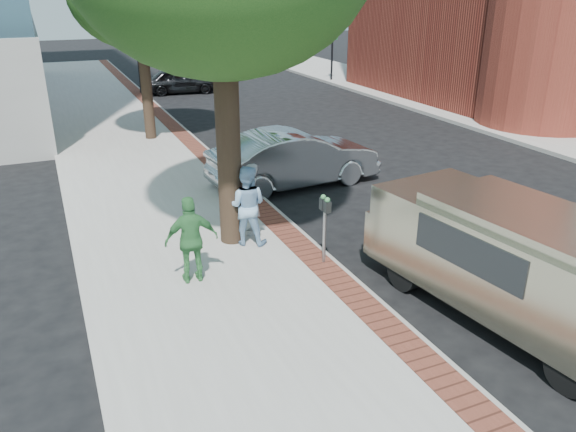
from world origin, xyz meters
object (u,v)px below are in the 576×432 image
person_green (192,240)px  van (510,256)px  person_officer (247,205)px  sedan_silver (294,158)px  parking_meter (325,215)px  person_gray (250,199)px  bg_car (180,81)px

person_green → van: van is taller
person_officer → sedan_silver: person_officer is taller
person_green → van: (4.86, -3.16, 0.12)m
sedan_silver → parking_meter: bearing=157.4°
parking_meter → person_gray: bearing=113.7°
van → parking_meter: bearing=119.8°
person_gray → bg_car: 20.04m
person_gray → person_green: (-1.81, -1.70, 0.03)m
person_gray → parking_meter: bearing=33.0°
person_officer → bg_car: bearing=-68.3°
person_gray → sedan_silver: (2.50, 3.10, -0.16)m
person_green → sedan_silver: person_green is taller
bg_car → person_gray: bearing=177.4°
parking_meter → person_gray: size_ratio=0.88×
parking_meter → person_green: bearing=173.5°
parking_meter → person_gray: person_gray is taller
person_gray → bg_car: person_gray is taller
person_green → person_officer: bearing=-138.0°
person_officer → bg_car: 20.54m
parking_meter → van: (2.17, -2.85, -0.06)m
person_gray → bg_car: (3.08, 19.80, -0.31)m
parking_meter → van: 3.58m
person_gray → van: bearing=41.4°
van → person_gray: bearing=114.7°
person_officer → person_green: size_ratio=1.03×
parking_meter → sedan_silver: 5.37m
sedan_silver → person_green: bearing=133.1°
van → bg_car: bearing=82.4°
person_gray → person_green: 2.48m
parking_meter → bg_car: parking_meter is taller
bg_car → van: (-0.03, -24.65, 0.46)m
person_gray → van: van is taller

